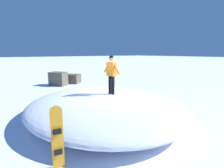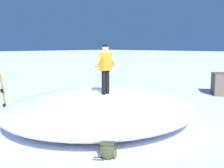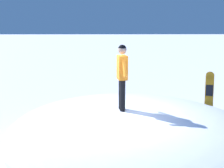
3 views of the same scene
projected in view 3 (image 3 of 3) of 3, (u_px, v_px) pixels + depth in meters
The scene contains 5 objects.
ground at pixel (117, 153), 7.32m from camera, with size 240.00×240.00×0.00m, color white.
snow_mound at pixel (133, 130), 7.54m from camera, with size 7.20×6.49×1.04m, color white.
snowboarder_standing at pixel (122, 72), 7.31m from camera, with size 1.02×0.26×1.69m.
snowboard_primary_upright at pixel (209, 96), 9.76m from camera, with size 0.25×0.31×1.69m.
backpack_near at pixel (50, 115), 9.75m from camera, with size 0.50×0.58×0.45m.
Camera 3 is at (6.83, -0.38, 3.16)m, focal length 46.18 mm.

